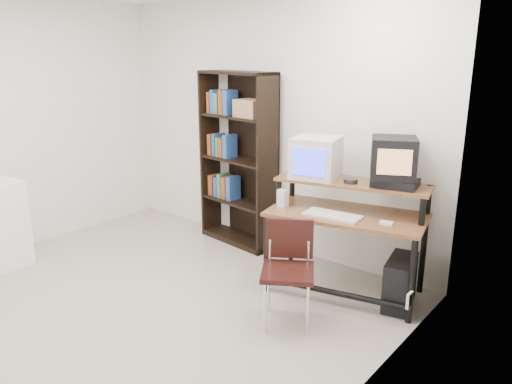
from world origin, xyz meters
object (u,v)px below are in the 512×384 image
Objects in this scene: crt_tv at (393,158)px; pc_tower at (400,282)px; computer_desk at (347,216)px; bookshelf at (240,158)px; crt_monitor at (316,158)px; school_chair at (288,261)px.

pc_tower is at bearing -62.25° from crt_tv.
bookshelf is at bearing 154.45° from computer_desk.
crt_monitor is at bearing 168.62° from pc_tower.
computer_desk is 3.18× the size of pc_tower.
crt_monitor is 1.03m from school_chair.
computer_desk is at bearing -5.96° from bookshelf.
pc_tower is 2.16m from bookshelf.
bookshelf is at bearing 110.75° from school_chair.
computer_desk is 3.01× the size of crt_tv.
crt_tv reaches higher than school_chair.
school_chair is (0.24, -0.74, -0.67)m from crt_monitor.
crt_tv reaches higher than pc_tower.
bookshelf is (-1.40, 1.05, 0.46)m from school_chair.
bookshelf is (-1.51, 0.34, 0.25)m from computer_desk.
bookshelf reaches higher than computer_desk.
computer_desk is at bearing -173.93° from crt_tv.
school_chair is at bearing -86.03° from crt_monitor.
school_chair is (-0.11, -0.71, -0.21)m from computer_desk.
crt_tv is at bearing 132.46° from pc_tower.
crt_tv is at bearing -0.92° from crt_monitor.
school_chair is (-0.41, -0.90, -0.73)m from crt_tv.
bookshelf is at bearing 151.08° from crt_monitor.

